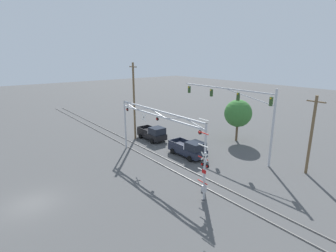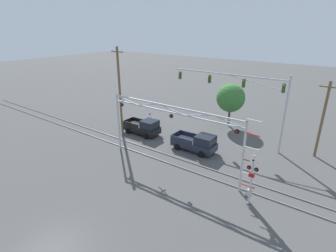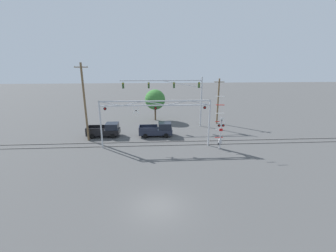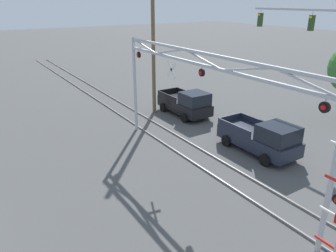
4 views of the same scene
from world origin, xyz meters
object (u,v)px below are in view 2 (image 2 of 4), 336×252
Objects in this scene: crossing_gantry at (171,122)px; utility_pole_right at (322,119)px; background_tree_beyond_span at (231,98)px; traffic_signal_span at (252,94)px; pickup_truck_lead at (196,143)px; utility_pole_left at (120,92)px; crossing_signal_mast at (251,178)px; pickup_truck_following at (144,127)px.

utility_pole_right reaches higher than crossing_gantry.
crossing_gantry is 15.70m from utility_pole_right.
traffic_signal_span is at bearing -47.16° from background_tree_beyond_span.
crossing_gantry is at bearing -136.11° from utility_pole_right.
utility_pole_left is at bearing -172.02° from pickup_truck_lead.
utility_pole_right is (2.98, 12.17, 1.88)m from crossing_signal_mast.
pickup_truck_lead is 13.12m from utility_pole_right.
crossing_signal_mast is 1.44× the size of pickup_truck_following.
traffic_signal_span is 2.32× the size of background_tree_beyond_span.
crossing_gantry is at bearing -114.12° from traffic_signal_span.
background_tree_beyond_span is (9.79, 10.95, -1.61)m from utility_pole_left.
crossing_signal_mast is 17.08m from pickup_truck_following.
traffic_signal_span reaches higher than background_tree_beyond_span.
utility_pole_right is (11.31, 10.88, -0.53)m from crossing_gantry.
pickup_truck_lead is at bearing -149.62° from utility_pole_right.
crossing_signal_mast reaches higher than pickup_truck_following.
pickup_truck_following is 5.38m from utility_pole_left.
background_tree_beyond_span is (-4.21, 4.54, -2.11)m from traffic_signal_span.
crossing_signal_mast is 18.90m from utility_pole_left.
pickup_truck_lead is at bearing 144.29° from crossing_signal_mast.
crossing_signal_mast is at bearing -13.43° from utility_pole_left.
traffic_signal_span is 7.48m from utility_pole_right.
crossing_signal_mast reaches higher than background_tree_beyond_span.
utility_pole_left is at bearing -131.79° from background_tree_beyond_span.
crossing_gantry is 2.06× the size of crossing_signal_mast.
crossing_gantry is at bearing -90.06° from background_tree_beyond_span.
utility_pole_right reaches higher than crossing_signal_mast.
background_tree_beyond_span reaches higher than pickup_truck_following.
utility_pole_right is at bearing -15.37° from background_tree_beyond_span.
utility_pole_left is at bearing -155.40° from traffic_signal_span.
traffic_signal_span is at bearing 110.91° from crossing_signal_mast.
pickup_truck_lead is 0.84× the size of background_tree_beyond_span.
crossing_gantry is 2.43× the size of background_tree_beyond_span.
pickup_truck_lead is 7.96m from pickup_truck_following.
crossing_gantry is at bearing -31.70° from pickup_truck_following.
utility_pole_left is at bearing -142.31° from pickup_truck_following.
background_tree_beyond_span is (-8.31, 15.27, 1.68)m from crossing_signal_mast.
crossing_gantry is 1.05× the size of traffic_signal_span.
crossing_signal_mast is at bearing -35.71° from pickup_truck_lead.
utility_pole_right is at bearing 11.48° from traffic_signal_span.
pickup_truck_following is 20.17m from utility_pole_right.
pickup_truck_lead is 0.46× the size of utility_pole_left.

